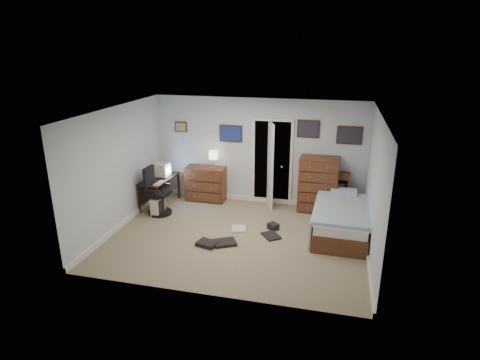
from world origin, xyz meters
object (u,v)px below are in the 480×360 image
(tall_dresser, at_px, (318,184))
(bed, at_px, (341,219))
(computer_desk, at_px, (156,184))
(low_dresser, at_px, (206,184))
(office_chair, at_px, (157,196))

(tall_dresser, relative_size, bed, 0.62)
(computer_desk, relative_size, low_dresser, 1.27)
(office_chair, height_order, bed, office_chair)
(office_chair, bearing_deg, computer_desk, 120.02)
(low_dresser, xyz_separation_m, tall_dresser, (2.69, -0.02, 0.22))
(low_dresser, height_order, bed, low_dresser)
(computer_desk, distance_m, bed, 4.30)
(computer_desk, relative_size, office_chair, 1.10)
(office_chair, distance_m, bed, 4.03)
(office_chair, distance_m, low_dresser, 1.34)
(office_chair, bearing_deg, low_dresser, 57.02)
(office_chair, xyz_separation_m, bed, (4.03, -0.03, -0.11))
(low_dresser, distance_m, tall_dresser, 2.70)
(computer_desk, height_order, low_dresser, low_dresser)
(bed, bearing_deg, computer_desk, 174.51)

